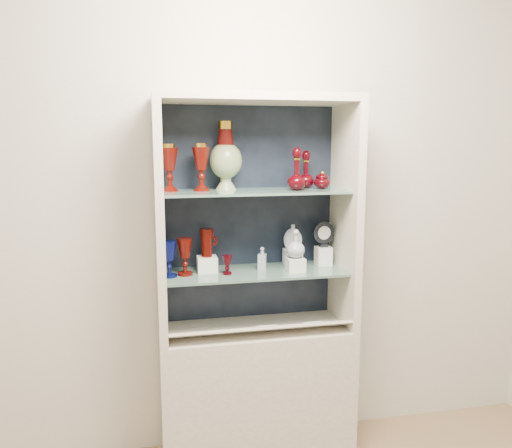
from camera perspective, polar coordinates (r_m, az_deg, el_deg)
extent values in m
cube|color=silver|center=(2.73, -0.96, 2.81)|extent=(3.50, 0.02, 2.80)
cube|color=#B9B09D|center=(2.83, 0.00, -18.82)|extent=(1.00, 0.40, 0.75)
cube|color=black|center=(2.71, -0.83, 1.16)|extent=(0.98, 0.02, 1.15)
cube|color=#B9B09D|center=(2.47, -10.96, 0.20)|extent=(0.04, 0.40, 1.15)
cube|color=#B9B09D|center=(2.66, 10.15, 0.88)|extent=(0.04, 0.40, 1.15)
cube|color=#B9B09D|center=(2.50, 0.00, 14.15)|extent=(1.00, 0.40, 0.04)
cube|color=slate|center=(2.60, -0.09, -5.50)|extent=(0.92, 0.34, 0.01)
cube|color=slate|center=(2.53, -0.09, 3.75)|extent=(0.92, 0.34, 0.01)
cube|color=#B9B09D|center=(2.56, 0.52, -11.95)|extent=(0.92, 0.17, 0.09)
cube|color=white|center=(2.56, 1.03, -11.60)|extent=(0.10, 0.06, 0.03)
cube|color=white|center=(2.62, 6.32, -11.14)|extent=(0.10, 0.06, 0.03)
cube|color=silver|center=(2.58, -5.62, -4.59)|extent=(0.10, 0.10, 0.08)
cube|color=silver|center=(2.71, 4.20, -3.83)|extent=(0.09, 0.09, 0.09)
cube|color=silver|center=(2.59, 4.52, -4.64)|extent=(0.09, 0.09, 0.07)
cube|color=silver|center=(2.74, 7.69, -3.62)|extent=(0.08, 0.08, 0.10)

